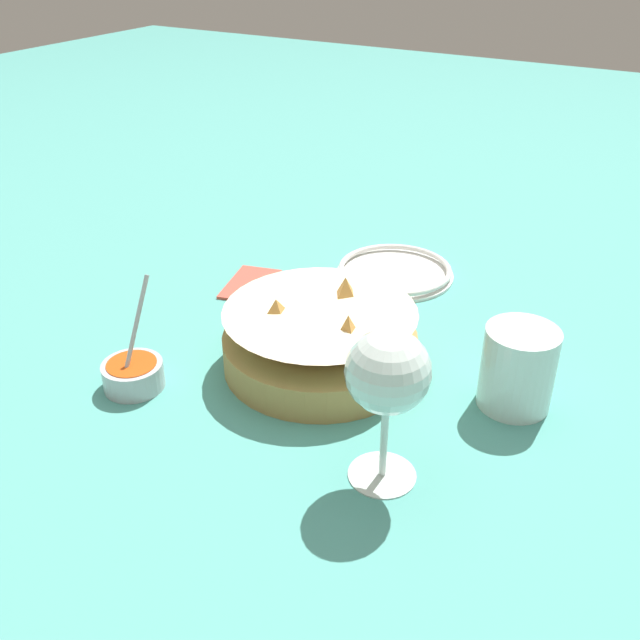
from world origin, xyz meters
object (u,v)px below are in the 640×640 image
at_px(wine_glass, 388,377).
at_px(side_plate, 395,271).
at_px(food_basket, 320,340).
at_px(sauce_cup, 133,373).
at_px(beer_mug, 518,370).

bearing_deg(wine_glass, side_plate, 23.50).
bearing_deg(side_plate, food_basket, -174.82).
bearing_deg(wine_glass, sauce_cup, 91.85).
bearing_deg(beer_mug, side_plate, 48.49).
xyz_separation_m(sauce_cup, wine_glass, (0.01, -0.31, 0.10)).
relative_size(sauce_cup, side_plate, 0.73).
distance_m(wine_glass, side_plate, 0.44).
relative_size(sauce_cup, wine_glass, 0.78).
xyz_separation_m(food_basket, sauce_cup, (-0.14, 0.16, -0.02)).
distance_m(sauce_cup, beer_mug, 0.42).
distance_m(beer_mug, side_plate, 0.33).
bearing_deg(food_basket, wine_glass, -132.48).
distance_m(food_basket, wine_glass, 0.22).
distance_m(wine_glass, beer_mug, 0.20).
xyz_separation_m(food_basket, beer_mug, (0.04, -0.22, 0.01)).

